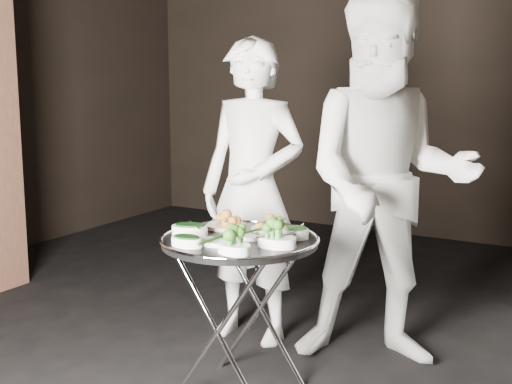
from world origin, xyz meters
The scene contains 15 objects.
wall_back centered at (0.00, 3.52, 1.50)m, with size 6.00×0.05×3.00m, color black.
tray_stand centered at (0.04, -0.02, 0.41)m, with size 0.50×0.43×0.74m.
serving_tray centered at (0.04, -0.02, 0.75)m, with size 0.74×0.74×0.04m.
potato_plate_a centered at (-0.13, 0.13, 0.79)m, with size 0.19×0.19×0.07m.
potato_plate_b centered at (0.08, 0.18, 0.78)m, with size 0.18×0.18×0.06m.
greens_bowl centered at (0.26, 0.11, 0.79)m, with size 0.12×0.12×0.07m.
asparagus_plate_a centered at (0.05, -0.01, 0.77)m, with size 0.19×0.14×0.04m.
asparagus_plate_b centered at (0.00, -0.18, 0.78)m, with size 0.20×0.11×0.04m.
spinach_bowl_a centered at (-0.20, -0.09, 0.79)m, with size 0.20×0.16×0.07m.
spinach_bowl_b centered at (-0.09, -0.26, 0.79)m, with size 0.15×0.10×0.06m.
broccoli_bowl_a centered at (0.26, -0.07, 0.79)m, with size 0.19×0.15×0.07m.
broccoli_bowl_b centered at (0.15, -0.26, 0.79)m, with size 0.19×0.16×0.07m.
serving_utensils centered at (0.05, 0.05, 0.81)m, with size 0.58×0.42×0.01m.
waiter_left centered at (-0.27, 0.62, 0.85)m, with size 0.62×0.41×1.70m, color silver.
waiter_right centered at (0.49, 0.68, 0.96)m, with size 0.93×0.73×1.92m, color silver.
Camera 1 is at (1.70, -2.74, 1.55)m, focal length 50.00 mm.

